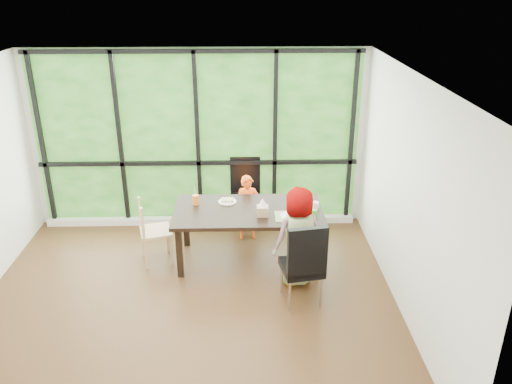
# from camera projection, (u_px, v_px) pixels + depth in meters

# --- Properties ---
(ground) EXTENTS (5.00, 5.00, 0.00)m
(ground) POSITION_uv_depth(u_px,v_px,m) (189.00, 304.00, 6.13)
(ground) COLOR black
(ground) RESTS_ON ground
(back_wall) EXTENTS (5.00, 0.00, 5.00)m
(back_wall) POSITION_uv_depth(u_px,v_px,m) (198.00, 140.00, 7.66)
(back_wall) COLOR silver
(back_wall) RESTS_ON ground
(foliage_backdrop) EXTENTS (4.80, 0.02, 2.65)m
(foliage_backdrop) POSITION_uv_depth(u_px,v_px,m) (198.00, 140.00, 7.64)
(foliage_backdrop) COLOR #1B5216
(foliage_backdrop) RESTS_ON back_wall
(window_mullions) EXTENTS (4.80, 0.06, 2.65)m
(window_mullions) POSITION_uv_depth(u_px,v_px,m) (198.00, 141.00, 7.60)
(window_mullions) COLOR black
(window_mullions) RESTS_ON back_wall
(window_sill) EXTENTS (4.80, 0.12, 0.10)m
(window_sill) POSITION_uv_depth(u_px,v_px,m) (201.00, 220.00, 8.08)
(window_sill) COLOR silver
(window_sill) RESTS_ON ground
(dining_table) EXTENTS (2.03, 1.13, 0.75)m
(dining_table) POSITION_uv_depth(u_px,v_px,m) (248.00, 235.00, 6.96)
(dining_table) COLOR black
(dining_table) RESTS_ON ground
(chair_window_leather) EXTENTS (0.47, 0.47, 1.08)m
(chair_window_leather) POSITION_uv_depth(u_px,v_px,m) (246.00, 194.00, 7.80)
(chair_window_leather) COLOR black
(chair_window_leather) RESTS_ON ground
(chair_interior_leather) EXTENTS (0.53, 0.53, 1.08)m
(chair_interior_leather) POSITION_uv_depth(u_px,v_px,m) (302.00, 262.00, 5.99)
(chair_interior_leather) COLOR black
(chair_interior_leather) RESTS_ON ground
(chair_end_beech) EXTENTS (0.50, 0.51, 0.90)m
(chair_end_beech) POSITION_uv_depth(u_px,v_px,m) (156.00, 231.00, 6.89)
(chair_end_beech) COLOR tan
(chair_end_beech) RESTS_ON ground
(child_toddler) EXTENTS (0.38, 0.26, 0.98)m
(child_toddler) POSITION_uv_depth(u_px,v_px,m) (248.00, 208.00, 7.48)
(child_toddler) COLOR #FF5313
(child_toddler) RESTS_ON ground
(child_older) EXTENTS (0.74, 0.61, 1.30)m
(child_older) POSITION_uv_depth(u_px,v_px,m) (296.00, 237.00, 6.33)
(child_older) COLOR gray
(child_older) RESTS_ON ground
(placemat) EXTENTS (0.43, 0.32, 0.01)m
(placemat) POSITION_uv_depth(u_px,v_px,m) (292.00, 216.00, 6.62)
(placemat) COLOR tan
(placemat) RESTS_ON dining_table
(plate_far) EXTENTS (0.25, 0.25, 0.02)m
(plate_far) POSITION_uv_depth(u_px,v_px,m) (227.00, 202.00, 7.03)
(plate_far) COLOR white
(plate_far) RESTS_ON dining_table
(plate_near) EXTENTS (0.27, 0.27, 0.02)m
(plate_near) POSITION_uv_depth(u_px,v_px,m) (291.00, 216.00, 6.61)
(plate_near) COLOR white
(plate_near) RESTS_ON dining_table
(orange_cup) EXTENTS (0.09, 0.09, 0.13)m
(orange_cup) POSITION_uv_depth(u_px,v_px,m) (196.00, 200.00, 6.94)
(orange_cup) COLOR orange
(orange_cup) RESTS_ON dining_table
(green_cup) EXTENTS (0.07, 0.07, 0.12)m
(green_cup) POSITION_uv_depth(u_px,v_px,m) (314.00, 214.00, 6.55)
(green_cup) COLOR green
(green_cup) RESTS_ON dining_table
(white_mug) EXTENTS (0.09, 0.09, 0.09)m
(white_mug) POSITION_uv_depth(u_px,v_px,m) (315.00, 205.00, 6.83)
(white_mug) COLOR white
(white_mug) RESTS_ON dining_table
(tissue_box) EXTENTS (0.15, 0.15, 0.13)m
(tissue_box) POSITION_uv_depth(u_px,v_px,m) (263.00, 211.00, 6.63)
(tissue_box) COLOR tan
(tissue_box) RESTS_ON dining_table
(crepe_rolls_far) EXTENTS (0.20, 0.12, 0.04)m
(crepe_rolls_far) POSITION_uv_depth(u_px,v_px,m) (227.00, 200.00, 7.02)
(crepe_rolls_far) COLOR tan
(crepe_rolls_far) RESTS_ON plate_far
(crepe_rolls_near) EXTENTS (0.10, 0.12, 0.04)m
(crepe_rolls_near) POSITION_uv_depth(u_px,v_px,m) (291.00, 214.00, 6.60)
(crepe_rolls_near) COLOR tan
(crepe_rolls_near) RESTS_ON plate_near
(straw_white) EXTENTS (0.01, 0.04, 0.20)m
(straw_white) POSITION_uv_depth(u_px,v_px,m) (195.00, 193.00, 6.90)
(straw_white) COLOR white
(straw_white) RESTS_ON orange_cup
(straw_pink) EXTENTS (0.01, 0.04, 0.20)m
(straw_pink) POSITION_uv_depth(u_px,v_px,m) (315.00, 207.00, 6.51)
(straw_pink) COLOR pink
(straw_pink) RESTS_ON green_cup
(tissue) EXTENTS (0.12, 0.12, 0.11)m
(tissue) POSITION_uv_depth(u_px,v_px,m) (263.00, 202.00, 6.58)
(tissue) COLOR white
(tissue) RESTS_ON tissue_box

